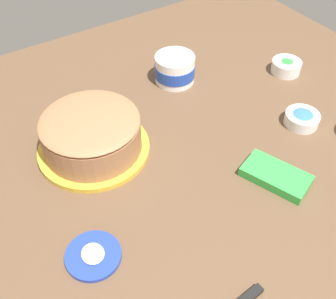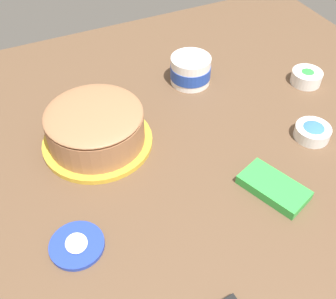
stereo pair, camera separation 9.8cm
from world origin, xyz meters
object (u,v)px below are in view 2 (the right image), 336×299
(frosted_cake, at_px, (96,128))
(frosting_tub_lid, at_px, (77,245))
(candy_box_lower, at_px, (274,187))
(sprinkle_bowl_blue, at_px, (313,131))
(frosting_tub, at_px, (191,70))
(sprinkle_bowl_green, at_px, (307,76))

(frosted_cake, distance_m, frosting_tub_lid, 0.31)
(frosting_tub_lid, relative_size, candy_box_lower, 0.73)
(frosted_cake, bearing_deg, candy_box_lower, -135.39)
(frosting_tub_lid, relative_size, sprinkle_bowl_blue, 1.24)
(frosted_cake, xyz_separation_m, frosting_tub, (0.14, -0.34, -0.01))
(frosted_cake, distance_m, candy_box_lower, 0.45)
(candy_box_lower, bearing_deg, frosting_tub, -23.49)
(sprinkle_bowl_green, bearing_deg, frosting_tub, 64.28)
(sprinkle_bowl_blue, bearing_deg, candy_box_lower, 118.77)
(frosted_cake, height_order, candy_box_lower, frosted_cake)
(frosted_cake, height_order, frosting_tub, frosted_cake)
(sprinkle_bowl_green, height_order, sprinkle_bowl_blue, sprinkle_bowl_green)
(sprinkle_bowl_green, xyz_separation_m, sprinkle_bowl_blue, (-0.20, 0.14, -0.00))
(frosting_tub, xyz_separation_m, candy_box_lower, (-0.46, 0.02, -0.03))
(frosting_tub, bearing_deg, sprinkle_bowl_blue, -153.48)
(frosting_tub_lid, distance_m, sprinkle_bowl_blue, 0.65)
(sprinkle_bowl_green, height_order, candy_box_lower, sprinkle_bowl_green)
(frosting_tub_lid, xyz_separation_m, sprinkle_bowl_green, (0.26, -0.79, 0.02))
(frosting_tub, height_order, frosting_tub_lid, frosting_tub)
(frosting_tub_lid, bearing_deg, sprinkle_bowl_green, -71.69)
(frosting_tub, relative_size, candy_box_lower, 0.78)
(sprinkle_bowl_green, distance_m, sprinkle_bowl_blue, 0.25)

